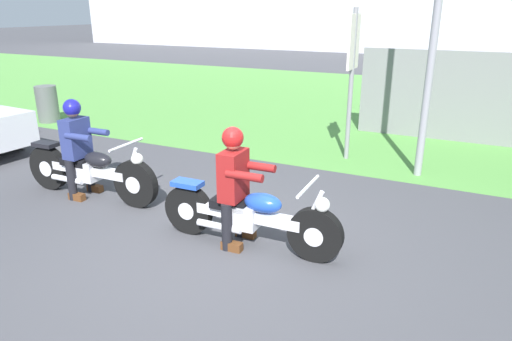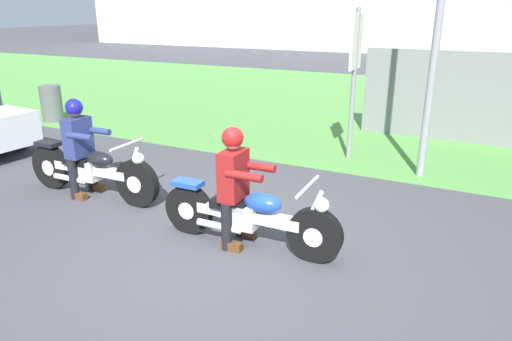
{
  "view_description": "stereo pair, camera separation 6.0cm",
  "coord_description": "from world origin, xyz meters",
  "px_view_note": "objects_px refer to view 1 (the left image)",
  "views": [
    {
      "loc": [
        2.45,
        -3.91,
        2.58
      ],
      "look_at": [
        0.29,
        0.5,
        0.85
      ],
      "focal_mm": 32.44,
      "sensor_mm": 36.0,
      "label": 1
    },
    {
      "loc": [
        2.51,
        -3.89,
        2.58
      ],
      "look_at": [
        0.29,
        0.5,
        0.85
      ],
      "focal_mm": 32.44,
      "sensor_mm": 36.0,
      "label": 2
    }
  ],
  "objects_px": {
    "motorcycle_lead": "(249,215)",
    "motorcycle_follow": "(90,171)",
    "rider_follow": "(77,141)",
    "trash_can": "(47,104)",
    "rider_lead": "(235,178)",
    "sign_banner": "(352,62)"
  },
  "relations": [
    {
      "from": "rider_lead",
      "to": "motorcycle_lead",
      "type": "bearing_deg",
      "value": -0.88
    },
    {
      "from": "rider_follow",
      "to": "sign_banner",
      "type": "relative_size",
      "value": 0.54
    },
    {
      "from": "rider_follow",
      "to": "trash_can",
      "type": "relative_size",
      "value": 1.65
    },
    {
      "from": "rider_lead",
      "to": "sign_banner",
      "type": "xyz_separation_m",
      "value": [
        0.27,
        3.7,
        0.92
      ]
    },
    {
      "from": "motorcycle_lead",
      "to": "trash_can",
      "type": "relative_size",
      "value": 2.55
    },
    {
      "from": "motorcycle_follow",
      "to": "rider_follow",
      "type": "distance_m",
      "value": 0.46
    },
    {
      "from": "motorcycle_lead",
      "to": "trash_can",
      "type": "bearing_deg",
      "value": 153.04
    },
    {
      "from": "rider_follow",
      "to": "sign_banner",
      "type": "xyz_separation_m",
      "value": [
        2.96,
        3.4,
        0.9
      ]
    },
    {
      "from": "motorcycle_follow",
      "to": "trash_can",
      "type": "xyz_separation_m",
      "value": [
        -4.43,
        3.09,
        0.03
      ]
    },
    {
      "from": "motorcycle_lead",
      "to": "rider_lead",
      "type": "relative_size",
      "value": 1.58
    },
    {
      "from": "sign_banner",
      "to": "trash_can",
      "type": "bearing_deg",
      "value": -177.56
    },
    {
      "from": "motorcycle_follow",
      "to": "sign_banner",
      "type": "xyz_separation_m",
      "value": [
        2.79,
        3.4,
        1.32
      ]
    },
    {
      "from": "rider_follow",
      "to": "motorcycle_lead",
      "type": "bearing_deg",
      "value": -7.43
    },
    {
      "from": "motorcycle_lead",
      "to": "rider_follow",
      "type": "relative_size",
      "value": 1.55
    },
    {
      "from": "rider_lead",
      "to": "trash_can",
      "type": "bearing_deg",
      "value": 152.49
    },
    {
      "from": "motorcycle_lead",
      "to": "motorcycle_follow",
      "type": "height_order",
      "value": "motorcycle_follow"
    },
    {
      "from": "rider_follow",
      "to": "sign_banner",
      "type": "distance_m",
      "value": 4.59
    },
    {
      "from": "motorcycle_follow",
      "to": "trash_can",
      "type": "bearing_deg",
      "value": 143.62
    },
    {
      "from": "motorcycle_lead",
      "to": "trash_can",
      "type": "height_order",
      "value": "motorcycle_lead"
    },
    {
      "from": "motorcycle_lead",
      "to": "motorcycle_follow",
      "type": "bearing_deg",
      "value": 172.15
    },
    {
      "from": "rider_follow",
      "to": "sign_banner",
      "type": "height_order",
      "value": "sign_banner"
    },
    {
      "from": "motorcycle_lead",
      "to": "sign_banner",
      "type": "height_order",
      "value": "sign_banner"
    }
  ]
}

